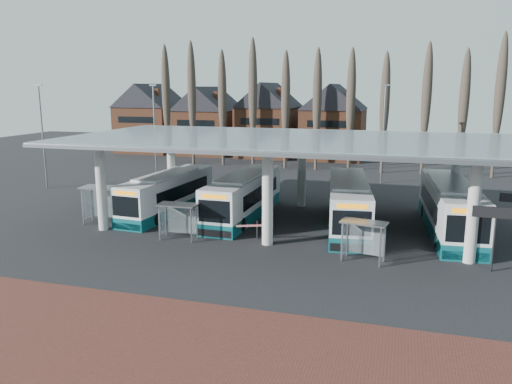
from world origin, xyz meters
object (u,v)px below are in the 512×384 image
(bus_2, at_px, (348,204))
(shelter_1, at_px, (179,213))
(bus_0, at_px, (168,194))
(bus_1, at_px, (244,197))
(bus_3, at_px, (449,208))
(shelter_0, at_px, (103,196))
(shelter_2, at_px, (364,232))

(bus_2, bearing_deg, shelter_1, -156.57)
(bus_0, bearing_deg, bus_2, 3.96)
(bus_0, distance_m, shelter_1, 7.42)
(bus_1, distance_m, bus_2, 8.04)
(bus_1, bearing_deg, bus_2, -1.87)
(bus_3, bearing_deg, shelter_0, -172.92)
(shelter_0, height_order, shelter_2, shelter_0)
(shelter_0, bearing_deg, bus_0, 51.54)
(bus_2, height_order, shelter_2, bus_2)
(bus_3, bearing_deg, shelter_2, -127.82)
(shelter_0, xyz_separation_m, shelter_1, (6.99, -2.03, -0.27))
(bus_2, height_order, shelter_1, bus_2)
(bus_0, relative_size, bus_3, 0.90)
(shelter_2, bearing_deg, shelter_1, -173.24)
(bus_2, height_order, bus_3, bus_3)
(bus_0, distance_m, bus_2, 14.26)
(bus_1, distance_m, shelter_2, 12.40)
(bus_2, distance_m, bus_3, 6.91)
(bus_0, relative_size, shelter_1, 4.42)
(bus_0, xyz_separation_m, bus_2, (14.26, 0.00, 0.12))
(bus_1, xyz_separation_m, shelter_1, (-2.36, -6.75, 0.17))
(bus_2, bearing_deg, bus_3, -3.56)
(shelter_1, distance_m, shelter_2, 12.12)
(bus_1, height_order, shelter_0, bus_1)
(shelter_0, bearing_deg, shelter_2, -11.42)
(bus_1, bearing_deg, shelter_0, -152.13)
(bus_1, height_order, bus_2, bus_2)
(bus_0, height_order, shelter_1, bus_0)
(bus_3, relative_size, shelter_1, 4.91)
(bus_2, relative_size, shelter_1, 4.80)
(shelter_1, height_order, shelter_2, shelter_1)
(shelter_1, bearing_deg, bus_1, 68.21)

